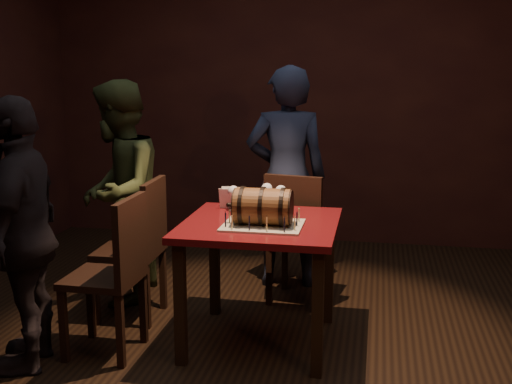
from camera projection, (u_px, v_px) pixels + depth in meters
room_shell at (271, 113)px, 3.45m from camera, size 5.04×5.04×2.80m
pub_table at (260, 240)px, 3.78m from camera, size 0.90×0.90×0.75m
cake_board at (263, 225)px, 3.65m from camera, size 0.45×0.35×0.01m
barrel_cake at (263, 206)px, 3.63m from camera, size 0.38×0.22×0.22m
birthday_candles at (263, 217)px, 3.64m from camera, size 0.40×0.30×0.09m
wine_glass_left at (233, 192)px, 4.01m from camera, size 0.07×0.07×0.16m
wine_glass_mid at (267, 190)px, 4.09m from camera, size 0.07×0.07×0.16m
wine_glass_right at (281, 192)px, 4.02m from camera, size 0.07×0.07×0.16m
pint_of_ale at (241, 200)px, 3.99m from camera, size 0.07×0.07×0.15m
menu_card at (228, 198)px, 4.09m from camera, size 0.10×0.05×0.13m
chair_back at (297, 232)px, 4.41m from camera, size 0.47×0.47×0.93m
chair_left_rear at (140, 241)px, 4.17m from camera, size 0.41×0.41×0.93m
chair_left_front at (115, 267)px, 3.65m from camera, size 0.41×0.41×0.93m
person_back at (287, 178)px, 4.76m from camera, size 0.67×0.50×1.65m
person_left_rear at (119, 193)px, 4.46m from camera, size 0.69×0.83×1.55m
person_left_front at (24, 234)px, 3.47m from camera, size 0.55×0.94×1.50m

